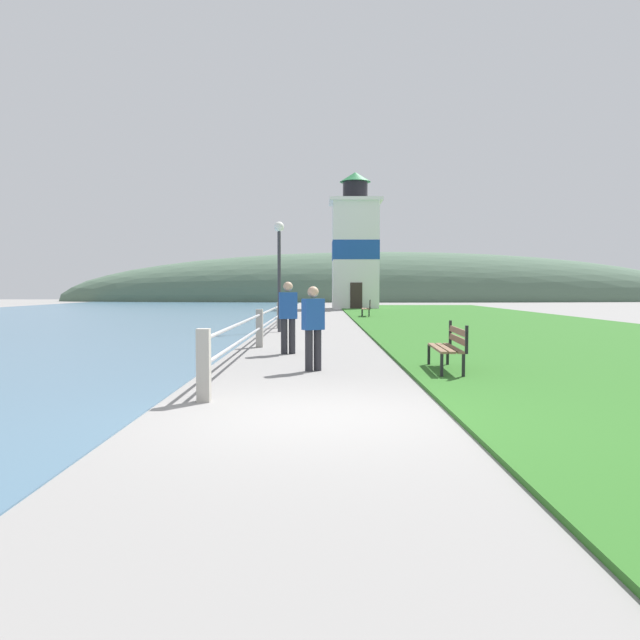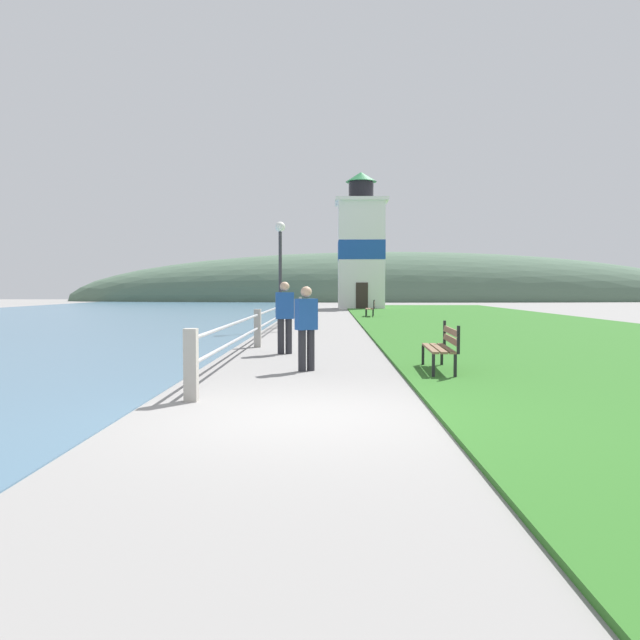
{
  "view_description": "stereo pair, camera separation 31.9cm",
  "coord_description": "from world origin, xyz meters",
  "px_view_note": "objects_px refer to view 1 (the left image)",
  "views": [
    {
      "loc": [
        0.05,
        -7.61,
        1.58
      ],
      "look_at": [
        -0.03,
        17.39,
        0.3
      ],
      "focal_mm": 35.0,
      "sensor_mm": 36.0,
      "label": 1
    },
    {
      "loc": [
        0.37,
        -7.6,
        1.58
      ],
      "look_at": [
        -0.03,
        17.39,
        0.3
      ],
      "focal_mm": 35.0,
      "sensor_mm": 36.0,
      "label": 2
    }
  ],
  "objects_px": {
    "park_bench_midway": "(369,308)",
    "lamp_post": "(281,256)",
    "park_bench_near": "(452,344)",
    "person_by_railing": "(290,315)",
    "lighthouse": "(357,249)",
    "person_strolling": "(315,325)"
  },
  "relations": [
    {
      "from": "park_bench_midway",
      "to": "lamp_post",
      "type": "height_order",
      "value": "lamp_post"
    },
    {
      "from": "park_bench_midway",
      "to": "lamp_post",
      "type": "bearing_deg",
      "value": 75.18
    },
    {
      "from": "park_bench_near",
      "to": "person_by_railing",
      "type": "bearing_deg",
      "value": -44.66
    },
    {
      "from": "lighthouse",
      "to": "lamp_post",
      "type": "bearing_deg",
      "value": -99.16
    },
    {
      "from": "lighthouse",
      "to": "person_strolling",
      "type": "bearing_deg",
      "value": -94.45
    },
    {
      "from": "lighthouse",
      "to": "person_strolling",
      "type": "height_order",
      "value": "lighthouse"
    },
    {
      "from": "person_by_railing",
      "to": "person_strolling",
      "type": "bearing_deg",
      "value": -178.26
    },
    {
      "from": "lamp_post",
      "to": "person_by_railing",
      "type": "bearing_deg",
      "value": -84.67
    },
    {
      "from": "park_bench_midway",
      "to": "lamp_post",
      "type": "xyz_separation_m",
      "value": [
        -4.02,
        -11.1,
        2.2
      ]
    },
    {
      "from": "person_strolling",
      "to": "person_by_railing",
      "type": "relative_size",
      "value": 0.93
    },
    {
      "from": "park_bench_near",
      "to": "lamp_post",
      "type": "relative_size",
      "value": 0.44
    },
    {
      "from": "park_bench_near",
      "to": "lighthouse",
      "type": "distance_m",
      "value": 37.06
    },
    {
      "from": "person_strolling",
      "to": "lamp_post",
      "type": "bearing_deg",
      "value": -19.52
    },
    {
      "from": "lighthouse",
      "to": "park_bench_near",
      "type": "bearing_deg",
      "value": -90.47
    },
    {
      "from": "park_bench_near",
      "to": "lamp_post",
      "type": "bearing_deg",
      "value": -68.01
    },
    {
      "from": "lighthouse",
      "to": "lamp_post",
      "type": "relative_size",
      "value": 2.65
    },
    {
      "from": "person_strolling",
      "to": "lamp_post",
      "type": "relative_size",
      "value": 0.41
    },
    {
      "from": "park_bench_midway",
      "to": "person_strolling",
      "type": "height_order",
      "value": "person_strolling"
    },
    {
      "from": "park_bench_near",
      "to": "person_strolling",
      "type": "relative_size",
      "value": 1.09
    },
    {
      "from": "park_bench_near",
      "to": "lamp_post",
      "type": "xyz_separation_m",
      "value": [
        -3.87,
        10.94,
        2.2
      ]
    },
    {
      "from": "park_bench_midway",
      "to": "lighthouse",
      "type": "bearing_deg",
      "value": -85.54
    },
    {
      "from": "park_bench_near",
      "to": "park_bench_midway",
      "type": "relative_size",
      "value": 1.07
    }
  ]
}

